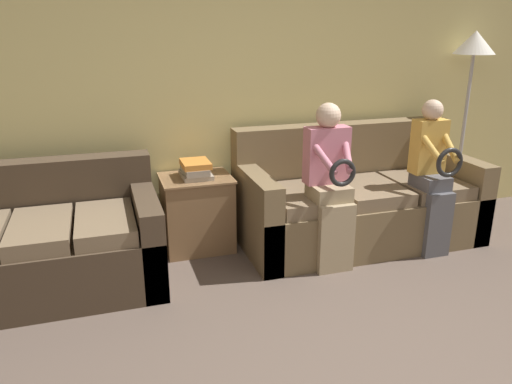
% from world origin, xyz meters
% --- Properties ---
extents(wall_back, '(7.74, 0.06, 2.55)m').
position_xyz_m(wall_back, '(0.00, 2.70, 1.27)').
color(wall_back, '#DBCC7F').
rests_on(wall_back, ground_plane).
extents(couch_main, '(2.02, 0.90, 0.97)m').
position_xyz_m(couch_main, '(0.81, 2.19, 0.34)').
color(couch_main, brown).
rests_on(couch_main, ground_plane).
extents(couch_side, '(1.57, 0.95, 0.85)m').
position_xyz_m(couch_side, '(-1.68, 2.10, 0.31)').
color(couch_side, '#473828').
rests_on(couch_side, ground_plane).
extents(child_left_seated, '(0.34, 0.38, 1.25)m').
position_xyz_m(child_left_seated, '(0.37, 1.81, 0.68)').
color(child_left_seated, tan).
rests_on(child_left_seated, ground_plane).
extents(child_right_seated, '(0.27, 0.37, 1.23)m').
position_xyz_m(child_right_seated, '(1.26, 1.81, 0.68)').
color(child_right_seated, '#56565B').
rests_on(child_right_seated, ground_plane).
extents(side_shelf, '(0.57, 0.47, 0.62)m').
position_xyz_m(side_shelf, '(-0.53, 2.42, 0.32)').
color(side_shelf, olive).
rests_on(side_shelf, ground_plane).
extents(book_stack, '(0.24, 0.32, 0.14)m').
position_xyz_m(book_stack, '(-0.53, 2.42, 0.68)').
color(book_stack, gray).
rests_on(book_stack, side_shelf).
extents(floor_lamp, '(0.37, 0.37, 1.74)m').
position_xyz_m(floor_lamp, '(2.03, 2.43, 1.51)').
color(floor_lamp, '#2D2B28').
rests_on(floor_lamp, ground_plane).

